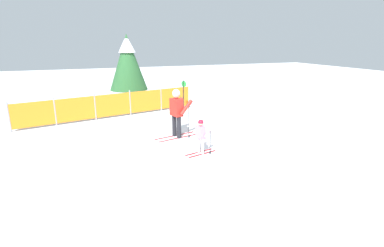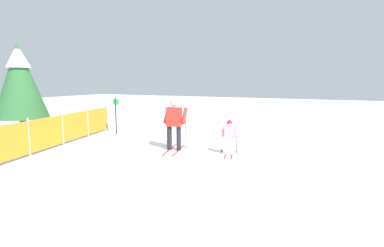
{
  "view_description": "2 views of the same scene",
  "coord_description": "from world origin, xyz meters",
  "px_view_note": "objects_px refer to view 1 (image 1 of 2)",
  "views": [
    {
      "loc": [
        -2.95,
        -9.52,
        3.36
      ],
      "look_at": [
        0.38,
        -0.82,
        0.78
      ],
      "focal_mm": 28.0,
      "sensor_mm": 36.0,
      "label": 1
    },
    {
      "loc": [
        -8.24,
        -4.29,
        2.28
      ],
      "look_at": [
        0.46,
        -0.24,
        0.88
      ],
      "focal_mm": 28.0,
      "sensor_mm": 36.0,
      "label": 2
    }
  ],
  "objects_px": {
    "skier_adult": "(177,109)",
    "trail_marker": "(184,93)",
    "skier_child": "(201,134)",
    "conifer_far": "(128,61)",
    "safety_fence": "(113,105)"
  },
  "relations": [
    {
      "from": "skier_adult",
      "to": "trail_marker",
      "type": "height_order",
      "value": "skier_adult"
    },
    {
      "from": "skier_child",
      "to": "trail_marker",
      "type": "bearing_deg",
      "value": 61.32
    },
    {
      "from": "skier_adult",
      "to": "skier_child",
      "type": "xyz_separation_m",
      "value": [
        0.17,
        -1.81,
        -0.41
      ]
    },
    {
      "from": "safety_fence",
      "to": "conifer_far",
      "type": "relative_size",
      "value": 2.13
    },
    {
      "from": "safety_fence",
      "to": "conifer_far",
      "type": "bearing_deg",
      "value": 67.01
    },
    {
      "from": "safety_fence",
      "to": "trail_marker",
      "type": "xyz_separation_m",
      "value": [
        3.3,
        -0.13,
        0.36
      ]
    },
    {
      "from": "skier_adult",
      "to": "safety_fence",
      "type": "height_order",
      "value": "skier_adult"
    },
    {
      "from": "safety_fence",
      "to": "conifer_far",
      "type": "xyz_separation_m",
      "value": [
        1.2,
        2.82,
        1.72
      ]
    },
    {
      "from": "skier_adult",
      "to": "skier_child",
      "type": "bearing_deg",
      "value": -98.56
    },
    {
      "from": "conifer_far",
      "to": "trail_marker",
      "type": "height_order",
      "value": "conifer_far"
    },
    {
      "from": "skier_child",
      "to": "trail_marker",
      "type": "height_order",
      "value": "trail_marker"
    },
    {
      "from": "skier_child",
      "to": "conifer_far",
      "type": "relative_size",
      "value": 0.29
    },
    {
      "from": "skier_adult",
      "to": "safety_fence",
      "type": "bearing_deg",
      "value": 101.74
    },
    {
      "from": "skier_child",
      "to": "safety_fence",
      "type": "distance_m",
      "value": 5.87
    },
    {
      "from": "safety_fence",
      "to": "trail_marker",
      "type": "relative_size",
      "value": 5.16
    }
  ]
}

